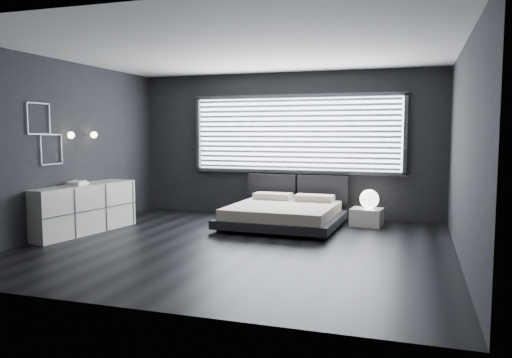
% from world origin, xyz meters
% --- Properties ---
extents(room, '(6.04, 6.00, 2.80)m').
position_xyz_m(room, '(0.00, 0.00, 1.40)').
color(room, black).
rests_on(room, ground).
extents(window, '(4.14, 0.09, 1.52)m').
position_xyz_m(window, '(0.20, 2.70, 1.61)').
color(window, white).
rests_on(window, ground).
extents(headboard, '(1.96, 0.16, 0.52)m').
position_xyz_m(headboard, '(0.26, 2.64, 0.57)').
color(headboard, black).
rests_on(headboard, ground).
extents(sconce_near, '(0.18, 0.11, 0.11)m').
position_xyz_m(sconce_near, '(-2.88, 0.05, 1.60)').
color(sconce_near, silver).
rests_on(sconce_near, ground).
extents(sconce_far, '(0.18, 0.11, 0.11)m').
position_xyz_m(sconce_far, '(-2.88, 0.65, 1.60)').
color(sconce_far, silver).
rests_on(sconce_far, ground).
extents(wall_art_upper, '(0.01, 0.48, 0.48)m').
position_xyz_m(wall_art_upper, '(-2.98, -0.55, 1.85)').
color(wall_art_upper, '#47474C').
rests_on(wall_art_upper, ground).
extents(wall_art_lower, '(0.01, 0.48, 0.48)m').
position_xyz_m(wall_art_lower, '(-2.98, -0.30, 1.38)').
color(wall_art_lower, '#47474C').
rests_on(wall_art_lower, ground).
extents(bed, '(2.01, 1.93, 0.50)m').
position_xyz_m(bed, '(0.26, 1.59, 0.23)').
color(bed, black).
rests_on(bed, ground).
extents(nightstand, '(0.58, 0.50, 0.31)m').
position_xyz_m(nightstand, '(1.63, 2.15, 0.15)').
color(nightstand, silver).
rests_on(nightstand, ground).
extents(orb_lamp, '(0.33, 0.33, 0.33)m').
position_xyz_m(orb_lamp, '(1.67, 2.18, 0.48)').
color(orb_lamp, white).
rests_on(orb_lamp, nightstand).
extents(dresser, '(0.88, 2.05, 0.80)m').
position_xyz_m(dresser, '(-2.78, 0.12, 0.40)').
color(dresser, silver).
rests_on(dresser, ground).
extents(book_stack, '(0.27, 0.35, 0.06)m').
position_xyz_m(book_stack, '(-2.78, 0.04, 0.83)').
color(book_stack, silver).
rests_on(book_stack, dresser).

